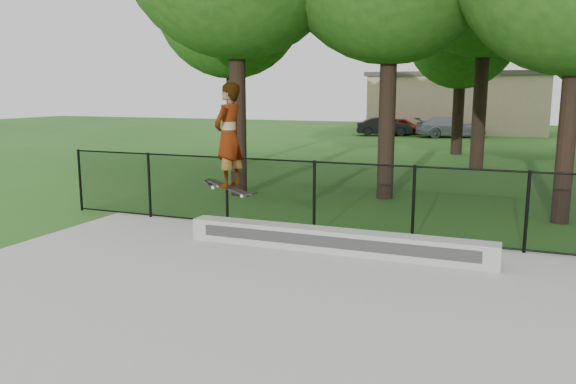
{
  "coord_description": "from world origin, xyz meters",
  "views": [
    {
      "loc": [
        1.62,
        -4.74,
        2.92
      ],
      "look_at": [
        -1.91,
        4.2,
        1.2
      ],
      "focal_mm": 35.0,
      "sensor_mm": 36.0,
      "label": 1
    }
  ],
  "objects_px": {
    "car_c": "(451,127)",
    "skater_airborne": "(229,137)",
    "grind_ledge": "(335,241)",
    "car_b": "(384,127)",
    "car_a": "(402,126)"
  },
  "relations": [
    {
      "from": "grind_ledge",
      "to": "skater_airborne",
      "type": "bearing_deg",
      "value": -172.94
    },
    {
      "from": "car_c",
      "to": "skater_airborne",
      "type": "distance_m",
      "value": 28.76
    },
    {
      "from": "car_c",
      "to": "skater_airborne",
      "type": "xyz_separation_m",
      "value": [
        -1.26,
        -28.69,
        1.45
      ]
    },
    {
      "from": "car_b",
      "to": "car_c",
      "type": "bearing_deg",
      "value": -105.01
    },
    {
      "from": "grind_ledge",
      "to": "car_b",
      "type": "height_order",
      "value": "car_b"
    },
    {
      "from": "car_b",
      "to": "car_c",
      "type": "distance_m",
      "value": 4.36
    },
    {
      "from": "grind_ledge",
      "to": "skater_airborne",
      "type": "height_order",
      "value": "skater_airborne"
    },
    {
      "from": "car_b",
      "to": "skater_airborne",
      "type": "relative_size",
      "value": 1.59
    },
    {
      "from": "grind_ledge",
      "to": "car_b",
      "type": "bearing_deg",
      "value": 100.19
    },
    {
      "from": "car_c",
      "to": "skater_airborne",
      "type": "relative_size",
      "value": 1.95
    },
    {
      "from": "car_c",
      "to": "grind_ledge",
      "type": "bearing_deg",
      "value": 157.92
    },
    {
      "from": "car_c",
      "to": "skater_airborne",
      "type": "bearing_deg",
      "value": 153.96
    },
    {
      "from": "skater_airborne",
      "to": "grind_ledge",
      "type": "bearing_deg",
      "value": 7.06
    },
    {
      "from": "car_c",
      "to": "car_a",
      "type": "bearing_deg",
      "value": 43.26
    },
    {
      "from": "car_b",
      "to": "car_a",
      "type": "bearing_deg",
      "value": -46.66
    }
  ]
}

